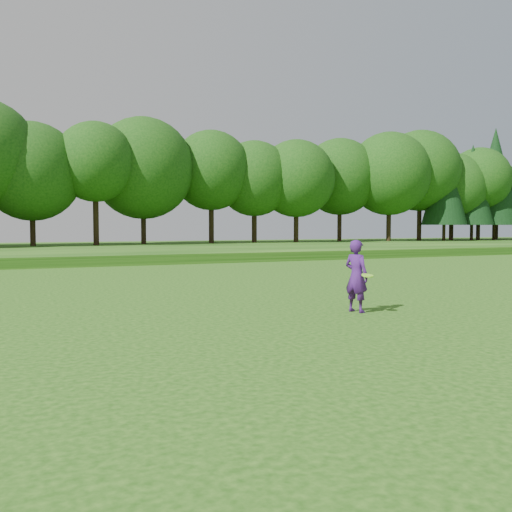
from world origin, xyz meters
name	(u,v)px	position (x,y,z in m)	size (l,w,h in m)	color
ground	(277,313)	(0.00, 0.00, 0.00)	(140.00, 140.00, 0.00)	#18460D
berm	(81,251)	(0.00, 34.00, 0.30)	(130.00, 30.00, 0.60)	#18460D
walking_path	(117,265)	(0.00, 20.00, 0.02)	(130.00, 1.60, 0.04)	gray
treeline	(72,157)	(0.00, 38.00, 8.10)	(104.00, 7.00, 15.00)	#113F0E
woman	(356,276)	(1.95, -0.74, 0.94)	(0.65, 0.98, 1.89)	#45186D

